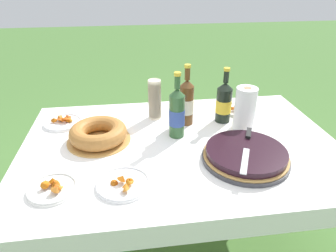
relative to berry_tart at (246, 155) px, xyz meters
name	(u,v)px	position (x,y,z in m)	size (l,w,h in m)	color
ground_plane	(178,250)	(-0.26, 0.19, -0.81)	(16.00, 16.00, 0.00)	#4C7A38
garden_table	(181,156)	(-0.26, 0.19, -0.11)	(1.55, 1.03, 0.77)	#A87A47
tablecloth	(181,146)	(-0.26, 0.19, -0.04)	(1.56, 1.04, 0.10)	white
berry_tart	(246,155)	(0.00, 0.00, 0.00)	(0.39, 0.39, 0.06)	#38383D
serving_knife	(247,145)	(0.01, 0.03, 0.04)	(0.18, 0.35, 0.01)	silver
bundt_cake	(98,133)	(-0.66, 0.26, 0.01)	(0.31, 0.31, 0.09)	tan
cup_stack	(155,99)	(-0.36, 0.48, 0.09)	(0.07, 0.07, 0.23)	beige
cider_bottle_green	(177,113)	(-0.27, 0.26, 0.10)	(0.08, 0.08, 0.34)	#2D562D
cider_bottle_amber	(187,102)	(-0.20, 0.39, 0.10)	(0.08, 0.08, 0.33)	brown
juice_bottle_red	(224,102)	(0.01, 0.39, 0.09)	(0.09, 0.09, 0.31)	black
snack_plate_near	(123,183)	(-0.55, -0.10, -0.02)	(0.22, 0.22, 0.06)	white
snack_plate_left	(52,188)	(-0.82, -0.10, -0.02)	(0.19, 0.19, 0.06)	white
snack_plate_right	(63,122)	(-0.87, 0.48, -0.01)	(0.21, 0.21, 0.06)	white
snack_plate_far	(240,110)	(0.15, 0.49, -0.02)	(0.21, 0.21, 0.05)	white
paper_towel_roll	(245,109)	(0.10, 0.29, 0.09)	(0.11, 0.11, 0.23)	white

